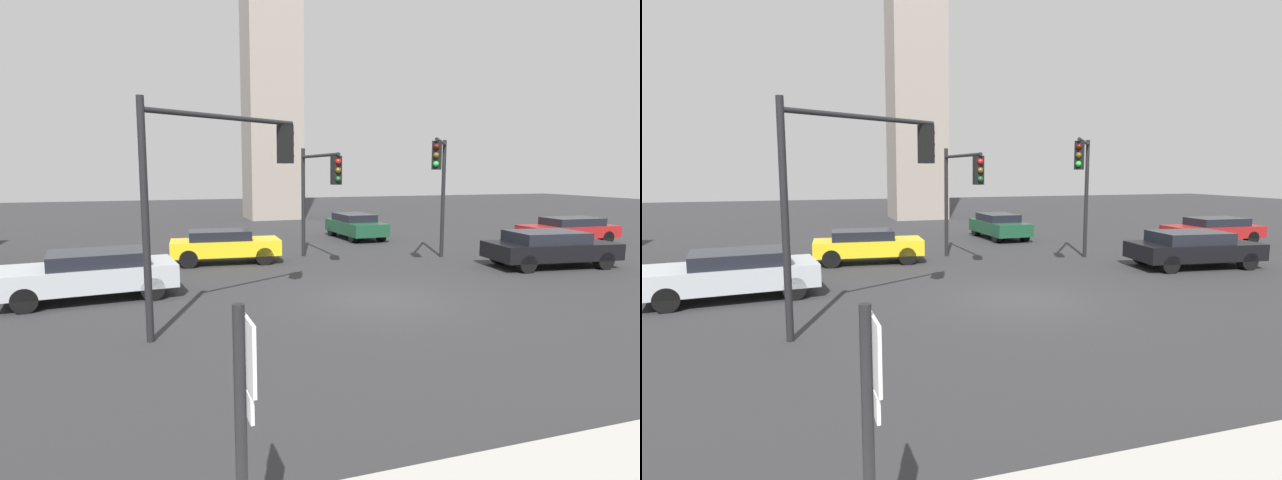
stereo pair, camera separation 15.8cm
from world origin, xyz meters
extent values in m
plane|color=#2D2D30|center=(0.00, 0.00, 0.00)|extent=(107.60, 107.60, 0.00)
cylinder|color=black|center=(-5.54, -9.17, 1.38)|extent=(0.10, 0.10, 2.46)
cube|color=white|center=(-5.48, -9.17, 2.23)|extent=(0.04, 0.61, 0.57)
cube|color=white|center=(-5.48, -9.17, 1.79)|extent=(0.03, 0.39, 0.22)
cylinder|color=black|center=(5.65, 5.89, 2.45)|extent=(0.16, 0.16, 4.89)
cylinder|color=black|center=(4.54, 4.37, 4.73)|extent=(2.31, 3.10, 0.12)
cube|color=black|center=(3.58, 3.06, 4.18)|extent=(0.45, 0.45, 1.00)
sphere|color=#4C0F0C|center=(3.46, 2.90, 4.48)|extent=(0.20, 0.20, 0.20)
sphere|color=#594714|center=(3.46, 2.90, 4.18)|extent=(0.20, 0.20, 0.20)
sphere|color=green|center=(3.46, 2.90, 3.88)|extent=(0.20, 0.20, 0.20)
cylinder|color=black|center=(-6.22, -1.77, 2.58)|extent=(0.16, 0.16, 5.16)
cylinder|color=black|center=(-4.33, -0.67, 4.89)|extent=(3.85, 2.31, 0.12)
cube|color=black|center=(-2.65, 0.31, 4.34)|extent=(0.44, 0.44, 1.00)
sphere|color=red|center=(-2.47, 0.41, 4.64)|extent=(0.20, 0.20, 0.20)
sphere|color=#594714|center=(-2.47, 0.41, 4.34)|extent=(0.20, 0.20, 0.20)
sphere|color=#14471E|center=(-2.47, 0.41, 4.04)|extent=(0.20, 0.20, 0.20)
cylinder|color=black|center=(0.13, 7.94, 2.28)|extent=(0.16, 0.16, 4.56)
cylinder|color=black|center=(0.14, 5.83, 4.21)|extent=(0.13, 4.22, 0.12)
cube|color=black|center=(0.15, 3.97, 3.66)|extent=(0.32, 0.32, 1.00)
sphere|color=red|center=(0.15, 3.77, 3.96)|extent=(0.20, 0.20, 0.20)
sphere|color=#594714|center=(0.15, 3.77, 3.66)|extent=(0.20, 0.20, 0.20)
sphere|color=#14471E|center=(0.15, 3.77, 3.36)|extent=(0.20, 0.20, 0.20)
cube|color=black|center=(8.36, 2.57, 0.64)|extent=(4.95, 2.64, 0.61)
cube|color=black|center=(8.12, 2.60, 1.13)|extent=(2.85, 2.16, 0.46)
cylinder|color=black|center=(10.06, 3.26, 0.33)|extent=(0.70, 0.45, 0.66)
cylinder|color=black|center=(9.86, 1.52, 0.33)|extent=(0.70, 0.45, 0.66)
cylinder|color=black|center=(6.85, 3.62, 0.33)|extent=(0.70, 0.45, 0.66)
cylinder|color=black|center=(6.66, 1.88, 0.33)|extent=(0.70, 0.45, 0.66)
cube|color=yellow|center=(-3.28, 7.25, 0.65)|extent=(4.33, 2.02, 0.60)
cube|color=black|center=(-3.49, 7.26, 1.11)|extent=(2.47, 1.67, 0.41)
cylinder|color=black|center=(-1.80, 7.82, 0.34)|extent=(0.71, 0.36, 0.69)
cylinder|color=black|center=(-1.91, 6.44, 0.34)|extent=(0.71, 0.36, 0.69)
cylinder|color=black|center=(-4.66, 8.05, 0.34)|extent=(0.71, 0.36, 0.69)
cylinder|color=black|center=(-4.77, 6.67, 0.34)|extent=(0.71, 0.36, 0.69)
cube|color=maroon|center=(13.87, 7.46, 0.63)|extent=(4.85, 2.23, 0.58)
cube|color=black|center=(14.11, 7.44, 1.09)|extent=(2.75, 1.87, 0.42)
cylinder|color=black|center=(12.21, 6.75, 0.34)|extent=(0.69, 0.39, 0.67)
cylinder|color=black|center=(12.30, 8.35, 0.34)|extent=(0.69, 0.39, 0.67)
cylinder|color=black|center=(15.44, 6.56, 0.34)|extent=(0.69, 0.39, 0.67)
cylinder|color=black|center=(15.53, 8.17, 0.34)|extent=(0.69, 0.39, 0.67)
cube|color=#ADB2B7|center=(-7.80, 2.73, 0.66)|extent=(4.88, 2.66, 0.65)
cube|color=black|center=(-7.57, 2.75, 1.15)|extent=(2.81, 2.17, 0.42)
cylinder|color=black|center=(-9.28, 1.67, 0.33)|extent=(0.70, 0.46, 0.66)
cylinder|color=black|center=(-9.48, 3.42, 0.33)|extent=(0.70, 0.46, 0.66)
cylinder|color=black|center=(-6.13, 2.04, 0.33)|extent=(0.70, 0.46, 0.66)
cylinder|color=black|center=(-6.33, 3.78, 0.33)|extent=(0.70, 0.46, 0.66)
cube|color=#19472D|center=(4.46, 12.55, 0.62)|extent=(2.03, 4.36, 0.64)
cube|color=black|center=(4.45, 12.76, 1.12)|extent=(1.74, 2.46, 0.43)
cylinder|color=black|center=(5.28, 11.11, 0.30)|extent=(0.36, 0.61, 0.60)
cylinder|color=black|center=(3.72, 11.06, 0.30)|extent=(0.36, 0.61, 0.60)
cylinder|color=black|center=(5.19, 14.03, 0.30)|extent=(0.36, 0.61, 0.60)
cylinder|color=black|center=(3.63, 13.99, 0.30)|extent=(0.36, 0.61, 0.60)
camera|label=1|loc=(-6.19, -13.14, 3.66)|focal=29.12mm
camera|label=2|loc=(-6.04, -13.19, 3.66)|focal=29.12mm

